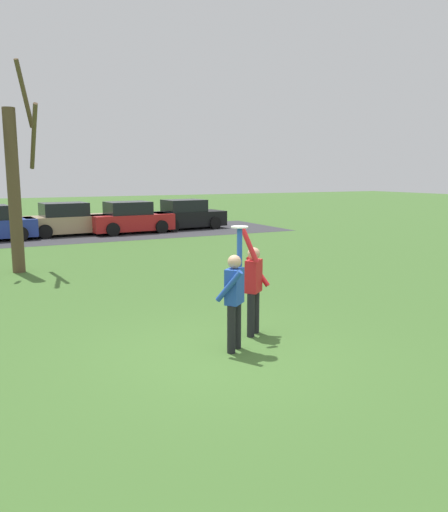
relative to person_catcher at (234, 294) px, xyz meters
The scene contains 9 objects.
ground_plane 0.99m from the person_catcher, behind, with size 120.00×120.00×0.00m, color #426B2D.
person_catcher is the anchor object (origin of this frame).
person_defender 0.93m from the person_catcher, 39.51° to the left, with size 0.65×0.65×2.05m.
frisbee_disc 1.13m from the person_catcher, 39.51° to the left, with size 0.29×0.29×0.02m, color white.
parked_car_tan 18.11m from the person_catcher, 88.84° to the left, with size 4.22×2.26×1.59m.
parked_car_red 17.92m from the person_catcher, 79.05° to the left, with size 4.22×2.26×1.59m.
parked_car_black 19.32m from the person_catcher, 69.77° to the left, with size 4.22×2.26×1.59m.
parking_strip 17.94m from the person_catcher, 94.79° to the left, with size 26.02×6.40×0.01m, color #38383D.
bare_tree_tall 9.60m from the person_catcher, 105.98° to the left, with size 1.34×1.46×6.15m.
Camera 1 is at (-3.70, -7.22, 2.97)m, focal length 35.22 mm.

